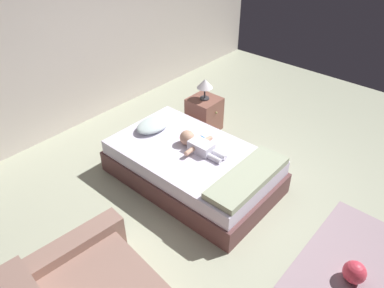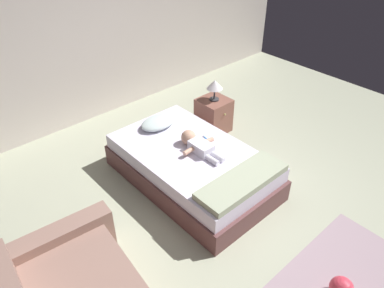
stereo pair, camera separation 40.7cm
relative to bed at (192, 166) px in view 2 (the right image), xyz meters
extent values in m
plane|color=#AAAE93|center=(0.07, -0.75, -0.23)|extent=(8.00, 8.00, 0.00)
cube|color=beige|center=(0.07, 2.25, 1.06)|extent=(8.00, 0.12, 2.58)
cube|color=brown|center=(0.00, 0.00, -0.09)|extent=(1.22, 2.04, 0.28)
cube|color=silver|center=(0.00, 0.00, 0.14)|extent=(1.17, 1.96, 0.18)
ellipsoid|color=silver|center=(0.04, 0.70, 0.29)|extent=(0.50, 0.32, 0.12)
cube|color=silver|center=(0.07, -0.08, 0.30)|extent=(0.18, 0.29, 0.12)
sphere|color=tan|center=(0.07, 0.14, 0.33)|extent=(0.18, 0.18, 0.18)
cylinder|color=tan|center=(-0.09, -0.04, 0.30)|extent=(0.14, 0.06, 0.06)
cylinder|color=tan|center=(0.22, -0.04, 0.30)|extent=(0.15, 0.08, 0.06)
cylinder|color=silver|center=(0.02, -0.31, 0.27)|extent=(0.06, 0.19, 0.06)
cylinder|color=silver|center=(0.11, -0.31, 0.27)|extent=(0.06, 0.19, 0.06)
cube|color=#3882DC|center=(0.29, 0.05, 0.24)|extent=(0.04, 0.14, 0.01)
cube|color=white|center=(0.31, 0.12, 0.25)|extent=(0.02, 0.03, 0.01)
cube|color=#936F62|center=(-1.75, -0.09, 0.02)|extent=(1.03, 0.30, 0.49)
cube|color=brown|center=(1.01, 0.65, 0.03)|extent=(0.42, 0.42, 0.52)
sphere|color=tan|center=(1.01, 0.42, 0.15)|extent=(0.03, 0.03, 0.03)
cylinder|color=#333338|center=(1.01, 0.65, 0.30)|extent=(0.14, 0.14, 0.02)
cylinder|color=#333338|center=(1.01, 0.65, 0.39)|extent=(0.02, 0.02, 0.16)
cone|color=silver|center=(1.01, 0.65, 0.54)|extent=(0.23, 0.23, 0.13)
cube|color=#A28A93|center=(0.12, -2.07, -0.22)|extent=(1.50, 1.03, 0.01)
sphere|color=#D9394B|center=(-0.08, -2.07, -0.11)|extent=(0.21, 0.21, 0.21)
cube|color=#A4AD90|center=(0.00, -0.79, 0.27)|extent=(1.09, 0.38, 0.08)
camera|label=1|loc=(-2.62, -2.30, 2.80)|focal=34.19mm
camera|label=2|loc=(-2.34, -2.59, 2.80)|focal=34.19mm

